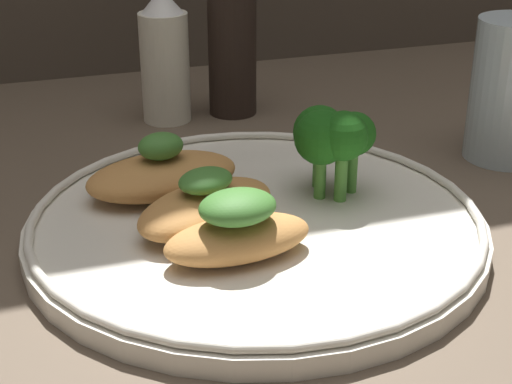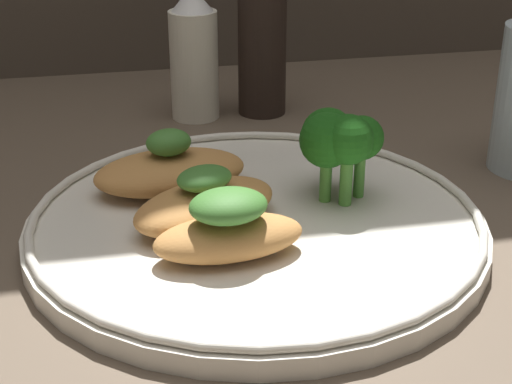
# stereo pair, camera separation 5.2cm
# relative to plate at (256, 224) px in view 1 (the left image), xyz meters

# --- Properties ---
(ground_plane) EXTENTS (1.80, 1.80, 0.01)m
(ground_plane) POSITION_rel_plate_xyz_m (0.00, 0.00, -0.01)
(ground_plane) COLOR brown
(plate) EXTENTS (0.31, 0.31, 0.02)m
(plate) POSITION_rel_plate_xyz_m (0.00, 0.00, 0.00)
(plate) COLOR silver
(plate) RESTS_ON ground_plane
(grilled_meat_front) EXTENTS (0.10, 0.05, 0.04)m
(grilled_meat_front) POSITION_rel_plate_xyz_m (-0.03, -0.05, 0.02)
(grilled_meat_front) COLOR #BC7F42
(grilled_meat_front) RESTS_ON plate
(grilled_meat_middle) EXTENTS (0.12, 0.10, 0.04)m
(grilled_meat_middle) POSITION_rel_plate_xyz_m (-0.03, -0.00, 0.02)
(grilled_meat_middle) COLOR #BC7F42
(grilled_meat_middle) RESTS_ON plate
(grilled_meat_back) EXTENTS (0.12, 0.08, 0.05)m
(grilled_meat_back) POSITION_rel_plate_xyz_m (-0.05, 0.06, 0.02)
(grilled_meat_back) COLOR #BC7F42
(grilled_meat_back) RESTS_ON plate
(broccoli_bunch) EXTENTS (0.06, 0.06, 0.07)m
(broccoli_bunch) POSITION_rel_plate_xyz_m (0.06, 0.02, 0.05)
(broccoli_bunch) COLOR #4C8E38
(broccoli_bunch) RESTS_ON plate
(sauce_bottle) EXTENTS (0.05, 0.05, 0.12)m
(sauce_bottle) POSITION_rel_plate_xyz_m (-0.01, 0.25, 0.05)
(sauce_bottle) COLOR silver
(sauce_bottle) RESTS_ON ground_plane
(pepper_grinder) EXTENTS (0.05, 0.05, 0.19)m
(pepper_grinder) POSITION_rel_plate_xyz_m (0.06, 0.25, 0.08)
(pepper_grinder) COLOR black
(pepper_grinder) RESTS_ON ground_plane
(drinking_glass) EXTENTS (0.07, 0.07, 0.12)m
(drinking_glass) POSITION_rel_plate_xyz_m (0.24, 0.07, 0.05)
(drinking_glass) COLOR silver
(drinking_glass) RESTS_ON ground_plane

